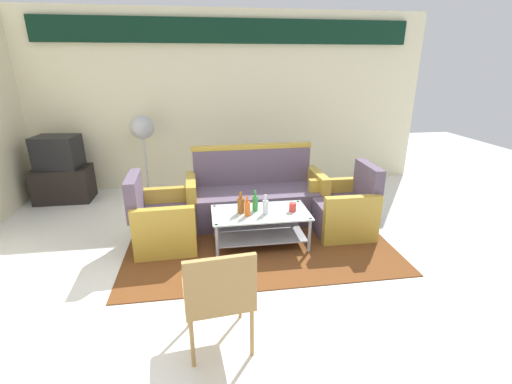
# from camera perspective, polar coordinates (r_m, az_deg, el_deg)

# --- Properties ---
(ground_plane) EXTENTS (14.00, 14.00, 0.00)m
(ground_plane) POSITION_cam_1_polar(r_m,az_deg,el_deg) (3.64, 0.71, -13.42)
(ground_plane) COLOR white
(wall_back) EXTENTS (6.52, 0.19, 2.80)m
(wall_back) POSITION_cam_1_polar(r_m,az_deg,el_deg) (6.10, -4.05, 14.92)
(wall_back) COLOR beige
(wall_back) RESTS_ON ground
(rug) EXTENTS (3.02, 2.06, 0.01)m
(rug) POSITION_cam_1_polar(r_m,az_deg,el_deg) (4.32, 0.30, -7.60)
(rug) COLOR brown
(rug) RESTS_ON ground
(couch) EXTENTS (1.82, 0.78, 0.96)m
(couch) POSITION_cam_1_polar(r_m,az_deg,el_deg) (4.77, -0.08, -0.76)
(couch) COLOR #5B4C60
(couch) RESTS_ON rug
(armchair_left) EXTENTS (0.72, 0.78, 0.85)m
(armchair_left) POSITION_cam_1_polar(r_m,az_deg,el_deg) (4.22, -14.71, -4.71)
(armchair_left) COLOR #5B4C60
(armchair_left) RESTS_ON rug
(armchair_right) EXTENTS (0.71, 0.77, 0.85)m
(armchair_right) POSITION_cam_1_polar(r_m,az_deg,el_deg) (4.56, 13.92, -2.79)
(armchair_right) COLOR #5B4C60
(armchair_right) RESTS_ON rug
(coffee_table) EXTENTS (1.10, 0.60, 0.40)m
(coffee_table) POSITION_cam_1_polar(r_m,az_deg,el_deg) (4.10, 0.69, -5.01)
(coffee_table) COLOR silver
(coffee_table) RESTS_ON rug
(bottle_clear) EXTENTS (0.06, 0.06, 0.23)m
(bottle_clear) POSITION_cam_1_polar(r_m,az_deg,el_deg) (3.97, 1.52, -2.36)
(bottle_clear) COLOR silver
(bottle_clear) RESTS_ON coffee_table
(bottle_orange) EXTENTS (0.06, 0.06, 0.23)m
(bottle_orange) POSITION_cam_1_polar(r_m,az_deg,el_deg) (3.92, -1.40, -2.62)
(bottle_orange) COLOR #D85919
(bottle_orange) RESTS_ON coffee_table
(bottle_green) EXTENTS (0.06, 0.06, 0.24)m
(bottle_green) POSITION_cam_1_polar(r_m,az_deg,el_deg) (4.05, -0.13, -1.78)
(bottle_green) COLOR #2D8C38
(bottle_green) RESTS_ON coffee_table
(bottle_brown) EXTENTS (0.08, 0.08, 0.25)m
(bottle_brown) POSITION_cam_1_polar(r_m,az_deg,el_deg) (3.99, -2.47, -2.08)
(bottle_brown) COLOR brown
(bottle_brown) RESTS_ON coffee_table
(cup) EXTENTS (0.08, 0.08, 0.10)m
(cup) POSITION_cam_1_polar(r_m,az_deg,el_deg) (4.07, 5.88, -2.42)
(cup) COLOR red
(cup) RESTS_ON coffee_table
(tv_stand) EXTENTS (0.80, 0.50, 0.52)m
(tv_stand) POSITION_cam_1_polar(r_m,az_deg,el_deg) (6.20, -28.40, 1.13)
(tv_stand) COLOR black
(tv_stand) RESTS_ON ground
(television) EXTENTS (0.65, 0.51, 0.48)m
(television) POSITION_cam_1_polar(r_m,az_deg,el_deg) (6.08, -29.16, 5.60)
(television) COLOR black
(television) RESTS_ON tv_stand
(pedestal_fan) EXTENTS (0.36, 0.36, 1.27)m
(pedestal_fan) POSITION_cam_1_polar(r_m,az_deg,el_deg) (5.76, -17.70, 9.10)
(pedestal_fan) COLOR #2D2D33
(pedestal_fan) RESTS_ON ground
(wicker_chair) EXTENTS (0.52, 0.52, 0.84)m
(wicker_chair) POSITION_cam_1_polar(r_m,az_deg,el_deg) (2.60, -6.01, -15.63)
(wicker_chair) COLOR #AD844C
(wicker_chair) RESTS_ON ground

